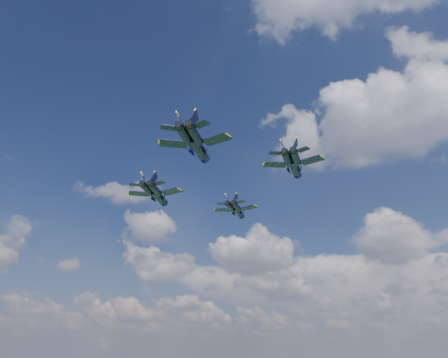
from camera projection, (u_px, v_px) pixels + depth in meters
jet_lead at (238, 211)px, 111.41m from camera, size 10.76×14.70×3.47m
jet_left at (159, 196)px, 99.89m from camera, size 11.88×16.34×3.89m
jet_right at (295, 167)px, 93.68m from camera, size 12.40×16.89×3.98m
jet_slot at (199, 148)px, 82.26m from camera, size 12.97×18.02×4.27m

